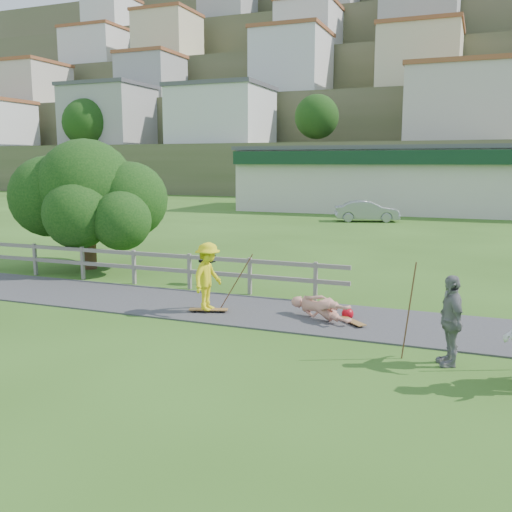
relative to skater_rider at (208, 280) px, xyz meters
The scene contains 16 objects.
ground 1.28m from the skater_rider, 78.20° to the right, with size 260.00×260.00×0.00m, color #2F5317.
path 1.05m from the skater_rider, 71.94° to the left, with size 34.00×3.00×0.04m, color #353537.
fence 5.03m from the skater_rider, 151.68° to the left, with size 15.05×0.10×1.10m.
strip_mall 34.32m from the skater_rider, 82.98° to the left, with size 32.50×10.75×5.10m.
hillside 91.40m from the skater_rider, 89.88° to the left, with size 220.00×67.00×47.50m.
skater_rider is the anchor object (origin of this frame).
skater_fallen 2.96m from the skater_rider, ahead, with size 1.78×0.43×0.65m, color tan.
spectator_b 6.23m from the skater_rider, 15.96° to the right, with size 1.04×0.43×1.77m, color slate.
car_silver 24.67m from the skater_rider, 91.16° to the left, with size 1.46×4.18×1.38m, color #93969A.
tree 8.04m from the skater_rider, 149.16° to the left, with size 5.62×5.62×3.68m, color black, non-canonical shape.
bbq 3.62m from the skater_rider, 116.63° to the left, with size 0.44×0.33×0.95m, color black, non-canonical shape.
longboard_rider 0.82m from the skater_rider, 90.00° to the left, with size 1.00×0.24×0.11m, color brown, non-canonical shape.
longboard_fallen 3.78m from the skater_rider, ahead, with size 0.91×0.22×0.10m, color brown, non-canonical shape.
helmet 3.63m from the skater_rider, 12.15° to the left, with size 0.30×0.30×0.30m, color #B10815.
pole_rider 0.72m from the skater_rider, 33.69° to the left, with size 0.03×0.03×1.82m, color brown.
pole_spec_left 5.47m from the skater_rider, 17.93° to the right, with size 0.03×0.03×1.97m, color brown.
Camera 1 is at (6.17, -11.96, 3.87)m, focal length 40.00 mm.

